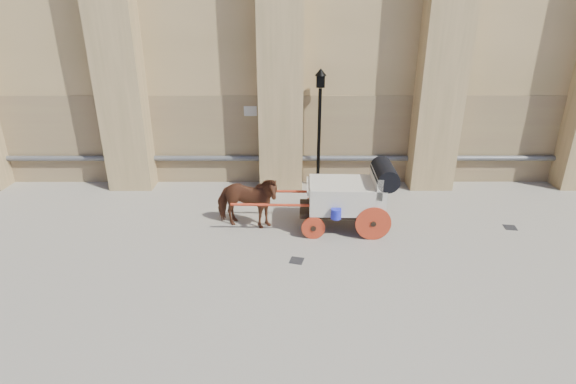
{
  "coord_description": "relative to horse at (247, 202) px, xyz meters",
  "views": [
    {
      "loc": [
        -0.79,
        -10.61,
        5.73
      ],
      "look_at": [
        -0.77,
        0.52,
        1.07
      ],
      "focal_mm": 28.0,
      "sensor_mm": 36.0,
      "label": 1
    }
  ],
  "objects": [
    {
      "name": "ground",
      "position": [
        1.9,
        -0.54,
        -0.77
      ],
      "size": [
        90.0,
        90.0,
        0.0
      ],
      "primitive_type": "plane",
      "color": "gray",
      "rests_on": "ground"
    },
    {
      "name": "drain_grate_far",
      "position": [
        7.3,
        -0.06,
        -0.76
      ],
      "size": [
        0.36,
        0.36,
        0.01
      ],
      "primitive_type": "cube",
      "rotation": [
        0.0,
        0.0,
        -0.13
      ],
      "color": "black",
      "rests_on": "ground"
    },
    {
      "name": "street_lamp",
      "position": [
        2.14,
        3.04,
        1.32
      ],
      "size": [
        0.37,
        0.37,
        3.91
      ],
      "color": "black",
      "rests_on": "ground"
    },
    {
      "name": "drain_grate_near",
      "position": [
        1.33,
        -1.79,
        -0.76
      ],
      "size": [
        0.39,
        0.39,
        0.01
      ],
      "primitive_type": "cube",
      "rotation": [
        0.0,
        0.0,
        -0.26
      ],
      "color": "black",
      "rests_on": "ground"
    },
    {
      "name": "carriage",
      "position": [
        2.83,
        -0.07,
        0.25
      ],
      "size": [
        4.37,
        1.56,
        1.9
      ],
      "rotation": [
        0.0,
        0.0,
        -0.03
      ],
      "color": "black",
      "rests_on": "ground"
    },
    {
      "name": "horse",
      "position": [
        0.0,
        0.0,
        0.0
      ],
      "size": [
        1.96,
        1.19,
        1.54
      ],
      "primitive_type": "imported",
      "rotation": [
        0.0,
        0.0,
        1.36
      ],
      "color": "brown",
      "rests_on": "ground"
    }
  ]
}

